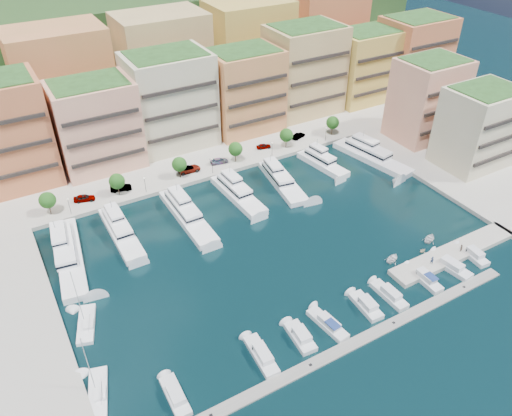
% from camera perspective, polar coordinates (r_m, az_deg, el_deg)
% --- Properties ---
extents(ground, '(400.00, 400.00, 0.00)m').
position_cam_1_polar(ground, '(107.92, 2.31, -3.92)').
color(ground, black).
rests_on(ground, ground).
extents(north_quay, '(220.00, 64.00, 2.00)m').
position_cam_1_polar(north_quay, '(155.55, -9.96, 8.77)').
color(north_quay, '#9E998E').
rests_on(north_quay, ground).
extents(east_quay, '(34.00, 76.00, 2.00)m').
position_cam_1_polar(east_quay, '(141.63, 26.02, 2.63)').
color(east_quay, '#9E998E').
rests_on(east_quay, ground).
extents(hillside, '(240.00, 40.00, 58.00)m').
position_cam_1_polar(hillside, '(197.96, -15.25, 13.97)').
color(hillside, '#1D3515').
rests_on(hillside, ground).
extents(south_pontoon, '(72.00, 2.20, 0.35)m').
position_cam_1_polar(south_pontoon, '(89.84, 11.09, -15.02)').
color(south_pontoon, gray).
rests_on(south_pontoon, ground).
extents(finger_pier, '(32.00, 5.00, 2.00)m').
position_cam_1_polar(finger_pier, '(112.54, 21.62, -4.97)').
color(finger_pier, '#9E998E').
rests_on(finger_pier, ground).
extents(apartment_1, '(20.00, 16.50, 26.80)m').
position_cam_1_polar(apartment_1, '(133.57, -26.82, 7.60)').
color(apartment_1, '#C76C42').
rests_on(apartment_1, north_quay).
extents(apartment_2, '(20.00, 15.50, 22.80)m').
position_cam_1_polar(apartment_2, '(134.44, -17.77, 9.03)').
color(apartment_2, '#EFAA85').
rests_on(apartment_2, north_quay).
extents(apartment_3, '(22.00, 16.50, 25.80)m').
position_cam_1_polar(apartment_3, '(140.63, -9.77, 12.06)').
color(apartment_3, beige).
rests_on(apartment_3, north_quay).
extents(apartment_4, '(20.00, 15.50, 23.80)m').
position_cam_1_polar(apartment_4, '(147.63, -1.30, 13.28)').
color(apartment_4, '#E38555').
rests_on(apartment_4, north_quay).
extents(apartment_5, '(22.00, 16.50, 26.80)m').
position_cam_1_polar(apartment_5, '(159.61, 5.52, 15.44)').
color(apartment_5, '#D6B671').
rests_on(apartment_5, north_quay).
extents(apartment_6, '(20.00, 15.50, 22.80)m').
position_cam_1_polar(apartment_6, '(171.87, 12.16, 15.60)').
color(apartment_6, gold).
rests_on(apartment_6, north_quay).
extents(apartment_7, '(22.00, 16.50, 24.80)m').
position_cam_1_polar(apartment_7, '(183.65, 17.57, 16.38)').
color(apartment_7, '#C76C42').
rests_on(apartment_7, north_quay).
extents(apartment_east_a, '(18.00, 14.50, 22.80)m').
position_cam_1_polar(apartment_east_a, '(150.98, 18.99, 11.69)').
color(apartment_east_a, '#EFAA85').
rests_on(apartment_east_a, east_quay).
extents(apartment_east_b, '(18.00, 14.50, 20.80)m').
position_cam_1_polar(apartment_east_b, '(141.37, 24.09, 8.44)').
color(apartment_east_b, beige).
rests_on(apartment_east_b, east_quay).
extents(backblock_1, '(26.00, 18.00, 30.00)m').
position_cam_1_polar(backblock_1, '(154.72, -21.11, 13.29)').
color(backblock_1, '#E38555').
rests_on(backblock_1, north_quay).
extents(backblock_2, '(26.00, 18.00, 30.00)m').
position_cam_1_polar(backblock_2, '(161.44, -10.48, 15.90)').
color(backblock_2, '#D6B671').
rests_on(backblock_2, north_quay).
extents(backblock_3, '(26.00, 18.00, 30.00)m').
position_cam_1_polar(backblock_3, '(173.16, -0.78, 17.78)').
color(backblock_3, gold).
rests_on(backblock_3, north_quay).
extents(backblock_4, '(26.00, 18.00, 30.00)m').
position_cam_1_polar(backblock_4, '(188.97, 7.64, 19.01)').
color(backblock_4, '#C76C42').
rests_on(backblock_4, north_quay).
extents(tree_0, '(3.80, 3.80, 5.65)m').
position_cam_1_polar(tree_0, '(121.72, -22.74, 0.82)').
color(tree_0, '#473323').
rests_on(tree_0, north_quay).
extents(tree_1, '(3.80, 3.80, 5.65)m').
position_cam_1_polar(tree_1, '(123.47, -15.61, 2.96)').
color(tree_1, '#473323').
rests_on(tree_1, north_quay).
extents(tree_2, '(3.80, 3.80, 5.65)m').
position_cam_1_polar(tree_2, '(127.22, -8.76, 4.95)').
color(tree_2, '#473323').
rests_on(tree_2, north_quay).
extents(tree_3, '(3.80, 3.80, 5.65)m').
position_cam_1_polar(tree_3, '(132.80, -2.36, 6.75)').
color(tree_3, '#473323').
rests_on(tree_3, north_quay).
extents(tree_4, '(3.80, 3.80, 5.65)m').
position_cam_1_polar(tree_4, '(140.01, 3.49, 8.30)').
color(tree_4, '#473323').
rests_on(tree_4, north_quay).
extents(tree_5, '(3.80, 3.80, 5.65)m').
position_cam_1_polar(tree_5, '(148.59, 8.75, 9.62)').
color(tree_5, '#473323').
rests_on(tree_5, north_quay).
extents(lamppost_0, '(0.30, 0.30, 4.20)m').
position_cam_1_polar(lamppost_0, '(120.50, -20.62, 0.48)').
color(lamppost_0, black).
rests_on(lamppost_0, north_quay).
extents(lamppost_1, '(0.30, 0.30, 4.20)m').
position_cam_1_polar(lamppost_1, '(123.22, -12.59, 2.88)').
color(lamppost_1, black).
rests_on(lamppost_1, north_quay).
extents(lamppost_2, '(0.30, 0.30, 4.20)m').
position_cam_1_polar(lamppost_2, '(128.42, -5.04, 5.09)').
color(lamppost_2, black).
rests_on(lamppost_2, north_quay).
extents(lamppost_3, '(0.30, 0.30, 4.20)m').
position_cam_1_polar(lamppost_3, '(135.83, 1.86, 7.01)').
color(lamppost_3, black).
rests_on(lamppost_3, north_quay).
extents(lamppost_4, '(0.30, 0.30, 4.20)m').
position_cam_1_polar(lamppost_4, '(145.11, 8.00, 8.63)').
color(lamppost_4, black).
rests_on(lamppost_4, north_quay).
extents(yacht_0, '(8.19, 26.14, 7.30)m').
position_cam_1_polar(yacht_0, '(110.30, -20.67, -4.81)').
color(yacht_0, white).
rests_on(yacht_0, ground).
extents(yacht_1, '(4.52, 20.82, 7.30)m').
position_cam_1_polar(yacht_1, '(113.29, -15.27, -2.47)').
color(yacht_1, white).
rests_on(yacht_1, ground).
extents(yacht_2, '(4.86, 23.69, 7.30)m').
position_cam_1_polar(yacht_2, '(115.50, -8.02, -0.53)').
color(yacht_2, white).
rests_on(yacht_2, ground).
extents(yacht_3, '(5.61, 19.85, 7.30)m').
position_cam_1_polar(yacht_3, '(121.59, -2.24, 1.86)').
color(yacht_3, white).
rests_on(yacht_3, ground).
extents(yacht_4, '(8.00, 21.24, 7.30)m').
position_cam_1_polar(yacht_4, '(126.56, 2.88, 3.25)').
color(yacht_4, white).
rests_on(yacht_4, ground).
extents(yacht_5, '(6.33, 16.58, 7.30)m').
position_cam_1_polar(yacht_5, '(135.10, 7.48, 5.27)').
color(yacht_5, white).
rests_on(yacht_5, ground).
extents(yacht_6, '(9.55, 24.63, 7.30)m').
position_cam_1_polar(yacht_6, '(140.67, 12.88, 5.94)').
color(yacht_6, white).
rests_on(yacht_6, ground).
extents(cruiser_0, '(2.65, 7.91, 2.55)m').
position_cam_1_polar(cruiser_0, '(82.51, -9.19, -20.50)').
color(cruiser_0, silver).
rests_on(cruiser_0, ground).
extents(cruiser_2, '(3.14, 8.99, 2.55)m').
position_cam_1_polar(cruiser_2, '(86.08, 0.65, -16.52)').
color(cruiser_2, silver).
rests_on(cruiser_2, ground).
extents(cruiser_3, '(3.37, 7.35, 2.55)m').
position_cam_1_polar(cruiser_3, '(88.86, 5.11, -14.48)').
color(cruiser_3, silver).
rests_on(cruiser_3, ground).
extents(cruiser_4, '(3.42, 8.94, 2.66)m').
position_cam_1_polar(cruiser_4, '(91.27, 8.21, -13.02)').
color(cruiser_4, silver).
rests_on(cruiser_4, ground).
extents(cruiser_5, '(3.22, 7.51, 2.55)m').
position_cam_1_polar(cruiser_5, '(95.56, 12.49, -10.87)').
color(cruiser_5, silver).
rests_on(cruiser_5, ground).
extents(cruiser_6, '(2.58, 8.23, 2.55)m').
position_cam_1_polar(cruiser_6, '(98.56, 14.98, -9.59)').
color(cruiser_6, silver).
rests_on(cruiser_6, ground).
extents(cruiser_7, '(2.61, 8.37, 2.66)m').
position_cam_1_polar(cruiser_7, '(103.88, 18.68, -7.63)').
color(cruiser_7, silver).
rests_on(cruiser_7, ground).
extents(cruiser_8, '(3.87, 9.43, 2.55)m').
position_cam_1_polar(cruiser_8, '(108.49, 21.31, -6.21)').
color(cruiser_8, silver).
rests_on(cruiser_8, ground).
extents(cruiser_9, '(3.07, 7.38, 2.55)m').
position_cam_1_polar(cruiser_9, '(113.05, 23.56, -4.97)').
color(cruiser_9, silver).
rests_on(cruiser_9, ground).
extents(sailboat_1, '(5.43, 9.45, 13.20)m').
position_cam_1_polar(sailboat_1, '(95.49, -18.80, -12.52)').
color(sailboat_1, white).
rests_on(sailboat_1, ground).
extents(sailboat_0, '(5.30, 9.67, 13.20)m').
position_cam_1_polar(sailboat_0, '(85.68, -17.59, -19.59)').
color(sailboat_0, white).
rests_on(sailboat_0, ground).
extents(tender_1, '(1.85, 1.63, 0.91)m').
position_cam_1_polar(tender_1, '(110.69, 18.51, -4.62)').
color(tender_1, beige).
rests_on(tender_1, ground).
extents(tender_0, '(4.31, 3.74, 0.75)m').
position_cam_1_polar(tender_0, '(106.93, 15.34, -5.60)').
color(tender_0, silver).
rests_on(tender_0, ground).
extents(tender_2, '(4.44, 3.92, 0.76)m').
position_cam_1_polar(tender_2, '(114.55, 19.25, -3.32)').
color(tender_2, silver).
rests_on(tender_2, ground).
extents(car_0, '(5.26, 3.28, 1.67)m').
position_cam_1_polar(car_0, '(125.05, -19.04, 1.10)').
color(car_0, gray).
rests_on(car_0, north_quay).
extents(car_1, '(5.38, 2.95, 1.68)m').
position_cam_1_polar(car_1, '(126.39, -15.19, 2.28)').
color(car_1, gray).
rests_on(car_1, north_quay).
extents(car_2, '(6.19, 3.18, 1.67)m').
position_cam_1_polar(car_2, '(130.68, -7.66, 4.46)').
color(car_2, gray).
rests_on(car_2, north_quay).
extents(car_3, '(5.19, 2.66, 1.44)m').
position_cam_1_polar(car_3, '(133.69, -4.24, 5.40)').
color(car_3, gray).
rests_on(car_3, north_quay).
extents(car_4, '(4.34, 2.49, 1.39)m').
position_cam_1_polar(car_4, '(140.61, 0.88, 7.09)').
color(car_4, gray).
rests_on(car_4, north_quay).
extents(car_5, '(4.84, 2.99, 1.51)m').
position_cam_1_polar(car_5, '(146.52, 4.87, 8.22)').
color(car_5, gray).
rests_on(car_5, north_quay).
extents(person_0, '(0.59, 0.76, 1.83)m').
position_cam_1_polar(person_0, '(106.50, 19.49, -5.64)').
color(person_0, '#293753').
rests_on(person_0, finger_pier).
extents(person_1, '(0.91, 0.78, 1.62)m').
position_cam_1_polar(person_1, '(111.91, 22.37, -4.23)').
color(person_1, brown).
rests_on(person_1, finger_pier).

